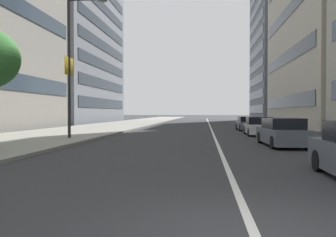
# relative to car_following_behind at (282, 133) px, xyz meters

# --- Properties ---
(sidewalk_right_plaza) EXTENTS (160.00, 8.50, 0.15)m
(sidewalk_right_plaza) POSITION_rel_car_following_behind_xyz_m (16.88, 14.76, -0.59)
(sidewalk_right_plaza) COLOR gray
(sidewalk_right_plaza) RESTS_ON ground
(lane_centre_stripe) EXTENTS (110.00, 0.16, 0.01)m
(lane_centre_stripe) POSITION_rel_car_following_behind_xyz_m (21.88, 3.22, -0.66)
(lane_centre_stripe) COLOR silver
(lane_centre_stripe) RESTS_ON ground
(car_following_behind) EXTENTS (4.64, 1.95, 1.41)m
(car_following_behind) POSITION_rel_car_following_behind_xyz_m (0.00, 0.00, 0.00)
(car_following_behind) COLOR #4C515B
(car_following_behind) RESTS_ON ground
(car_mid_block_traffic) EXTENTS (4.23, 1.99, 1.35)m
(car_mid_block_traffic) POSITION_rel_car_following_behind_xyz_m (8.13, -0.13, -0.04)
(car_mid_block_traffic) COLOR #B7B7BC
(car_mid_block_traffic) RESTS_ON ground
(car_approaching_light) EXTENTS (4.44, 1.90, 1.31)m
(car_approaching_light) POSITION_rel_car_following_behind_xyz_m (14.86, -0.13, -0.04)
(car_approaching_light) COLOR #4C515B
(car_approaching_light) RESTS_ON ground
(street_lamp_with_banners) EXTENTS (1.26, 2.49, 8.42)m
(street_lamp_with_banners) POSITION_rel_car_following_behind_xyz_m (2.33, 11.75, 4.49)
(street_lamp_with_banners) COLOR #232326
(street_lamp_with_banners) RESTS_ON sidewalk_right_plaza
(office_tower_near_left) EXTENTS (18.76, 18.99, 28.86)m
(office_tower_near_left) POSITION_rel_car_following_behind_xyz_m (50.21, -15.51, 13.76)
(office_tower_near_left) COLOR slate
(office_tower_near_left) RESTS_ON ground
(office_tower_behind_plaza) EXTENTS (26.26, 17.72, 39.14)m
(office_tower_behind_plaza) POSITION_rel_car_following_behind_xyz_m (36.40, 28.81, 18.90)
(office_tower_behind_plaza) COLOR gray
(office_tower_behind_plaza) RESTS_ON ground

